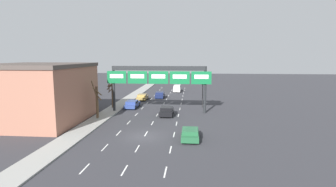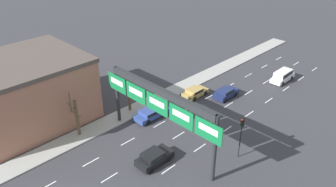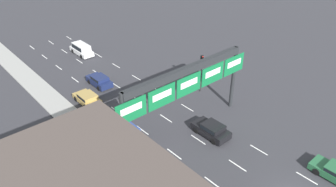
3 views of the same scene
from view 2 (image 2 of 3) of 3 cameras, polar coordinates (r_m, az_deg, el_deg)
name	(u,v)px [view 2 (image 2 of 3)]	position (r m, az deg, el deg)	size (l,w,h in m)	color
sidewalk_left	(16,167)	(37.96, -25.01, -11.58)	(2.80, 110.00, 0.15)	#999993
lane_dashes	(163,145)	(37.60, -0.80, -8.89)	(6.72, 67.00, 0.01)	white
sign_gantry	(159,100)	(33.89, -1.60, -1.21)	(16.68, 0.70, 7.50)	#232628
building_near	(26,90)	(43.68, -23.43, 0.52)	(12.34, 13.80, 8.06)	#9E6651
car_navy	(226,93)	(47.12, 10.02, 0.12)	(1.82, 3.95, 1.36)	#19234C
car_blue	(151,113)	(41.93, -2.96, -3.38)	(1.98, 4.84, 1.27)	navy
car_black	(154,157)	(34.75, -2.45, -11.01)	(1.95, 4.02, 1.41)	black
suv_white	(283,75)	(54.02, 19.36, 2.99)	(1.81, 4.73, 1.73)	silver
car_gold	(195,92)	(46.92, 4.70, 0.28)	(1.94, 3.91, 1.24)	#A88947
traffic_light_near_gantry	(241,130)	(34.63, 12.65, -6.24)	(0.30, 0.35, 4.94)	black
tree_bare_closest	(76,116)	(38.92, -15.71, -3.76)	(1.64, 1.10, 5.45)	brown
tree_bare_second	(129,91)	(42.68, -6.80, 0.41)	(1.86, 1.91, 5.09)	brown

